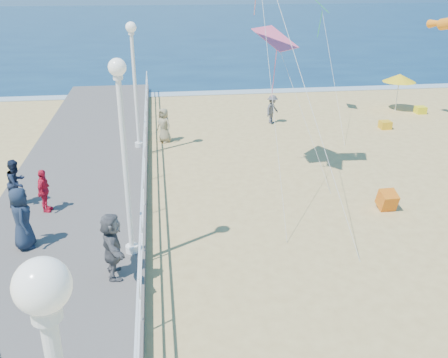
{
  "coord_description": "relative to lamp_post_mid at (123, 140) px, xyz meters",
  "views": [
    {
      "loc": [
        -4.43,
        -12.24,
        7.66
      ],
      "look_at": [
        -2.5,
        2.0,
        1.6
      ],
      "focal_mm": 40.0,
      "sensor_mm": 36.0,
      "label": 1
    }
  ],
  "objects": [
    {
      "name": "beach_chair_right",
      "position": [
        12.57,
        11.35,
        -3.46
      ],
      "size": [
        0.55,
        0.55,
        0.4
      ],
      "primitive_type": "cube",
      "color": "gold",
      "rests_on": "ground"
    },
    {
      "name": "spectator_4",
      "position": [
        -2.98,
        0.68,
        -2.36
      ],
      "size": [
        0.78,
        1.0,
        1.81
      ],
      "primitive_type": "imported",
      "rotation": [
        0.0,
        0.0,
        1.82
      ],
      "color": "#192538",
      "rests_on": "boardwalk"
    },
    {
      "name": "beach_walker_c",
      "position": [
        1.16,
        10.72,
        -2.84
      ],
      "size": [
        0.93,
        0.94,
        1.64
      ],
      "primitive_type": "imported",
      "rotation": [
        0.0,
        0.0,
        -0.8
      ],
      "color": "gray",
      "rests_on": "ground"
    },
    {
      "name": "beach_walker_a",
      "position": [
        6.95,
        13.09,
        -2.9
      ],
      "size": [
        1.09,
        1.1,
        1.53
      ],
      "primitive_type": "imported",
      "rotation": [
        0.0,
        0.0,
        0.8
      ],
      "color": "#505054",
      "rests_on": "ground"
    },
    {
      "name": "beach_chair_left",
      "position": [
        15.86,
        13.9,
        -3.46
      ],
      "size": [
        0.55,
        0.55,
        0.4
      ],
      "primitive_type": "cube",
      "color": "yellow",
      "rests_on": "ground"
    },
    {
      "name": "spectator_7",
      "position": [
        -3.81,
        3.54,
        -2.46
      ],
      "size": [
        0.84,
        0.94,
        1.6
      ],
      "primitive_type": "imported",
      "rotation": [
        0.0,
        0.0,
        1.21
      ],
      "color": "#182135",
      "rests_on": "boardwalk"
    },
    {
      "name": "ground",
      "position": [
        5.35,
        0.0,
        -3.66
      ],
      "size": [
        160.0,
        160.0,
        0.0
      ],
      "primitive_type": "plane",
      "color": "tan",
      "rests_on": "ground"
    },
    {
      "name": "boardwalk",
      "position": [
        -2.15,
        0.0,
        -3.46
      ],
      "size": [
        5.0,
        44.0,
        0.4
      ],
      "primitive_type": "cube",
      "color": "#65605B",
      "rests_on": "ground"
    },
    {
      "name": "lamp_post_far",
      "position": [
        0.0,
        9.0,
        0.0
      ],
      "size": [
        0.44,
        0.44,
        5.32
      ],
      "color": "white",
      "rests_on": "boardwalk"
    },
    {
      "name": "surf_line",
      "position": [
        5.35,
        20.5,
        -3.63
      ],
      "size": [
        160.0,
        1.2,
        0.04
      ],
      "primitive_type": "cube",
      "color": "silver",
      "rests_on": "ground"
    },
    {
      "name": "railing",
      "position": [
        0.3,
        0.0,
        -2.41
      ],
      "size": [
        0.05,
        42.0,
        0.55
      ],
      "color": "white",
      "rests_on": "boardwalk"
    },
    {
      "name": "lamp_post_mid",
      "position": [
        0.0,
        0.0,
        0.0
      ],
      "size": [
        0.44,
        0.44,
        5.32
      ],
      "color": "white",
      "rests_on": "boardwalk"
    },
    {
      "name": "spectator_5",
      "position": [
        -0.4,
        -1.13,
        -2.38
      ],
      "size": [
        0.74,
        1.69,
        1.77
      ],
      "primitive_type": "imported",
      "rotation": [
        0.0,
        0.0,
        1.71
      ],
      "color": "#56575B",
      "rests_on": "boardwalk"
    },
    {
      "name": "beach_umbrella",
      "position": [
        14.72,
        14.69,
        -1.75
      ],
      "size": [
        1.9,
        1.9,
        2.14
      ],
      "color": "white",
      "rests_on": "ground"
    },
    {
      "name": "spectator_3",
      "position": [
        -2.84,
        2.94,
        -2.54
      ],
      "size": [
        0.47,
        0.88,
        1.44
      ],
      "primitive_type": "imported",
      "rotation": [
        0.0,
        0.0,
        1.42
      ],
      "color": "red",
      "rests_on": "boardwalk"
    },
    {
      "name": "ocean",
      "position": [
        5.35,
        65.0,
        -3.65
      ],
      "size": [
        160.0,
        90.0,
        0.05
      ],
      "primitive_type": "cube",
      "color": "#0C2A4A",
      "rests_on": "ground"
    },
    {
      "name": "kite_diamond_pink",
      "position": [
        5.41,
        6.52,
        1.62
      ],
      "size": [
        1.92,
        1.92,
        0.75
      ],
      "primitive_type": "cube",
      "rotation": [
        0.53,
        0.0,
        0.8
      ],
      "color": "#FF5D85"
    },
    {
      "name": "box_kite",
      "position": [
        8.54,
        2.31,
        -3.36
      ],
      "size": [
        0.57,
        0.72,
        0.74
      ],
      "primitive_type": "cube",
      "rotation": [
        0.31,
        0.0,
        0.03
      ],
      "color": "red",
      "rests_on": "ground"
    },
    {
      "name": "kite_diamond_green",
      "position": [
        9.59,
        14.15,
        2.26
      ],
      "size": [
        1.02,
        1.2,
        0.69
      ],
      "primitive_type": "cube",
      "rotation": [
        0.7,
        0.0,
        1.34
      ],
      "color": "green"
    }
  ]
}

